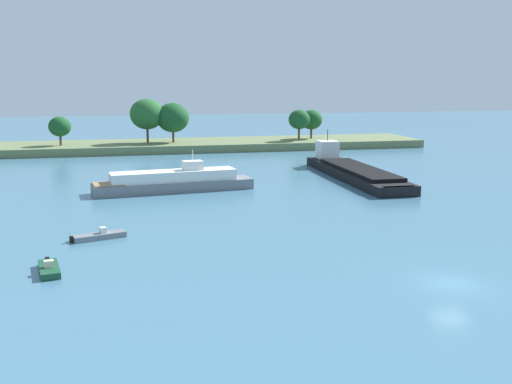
{
  "coord_description": "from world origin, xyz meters",
  "views": [
    {
      "loc": [
        -21.31,
        -34.39,
        13.56
      ],
      "look_at": [
        -6.94,
        29.23,
        1.2
      ],
      "focal_mm": 41.7,
      "sensor_mm": 36.0,
      "label": 1
    }
  ],
  "objects_px": {
    "white_riverboat": "(173,181)",
    "small_motorboat": "(49,269)",
    "fishing_skiff": "(99,236)",
    "cargo_barge": "(353,171)"
  },
  "relations": [
    {
      "from": "white_riverboat",
      "to": "fishing_skiff",
      "type": "bearing_deg",
      "value": -111.38
    },
    {
      "from": "white_riverboat",
      "to": "small_motorboat",
      "type": "relative_size",
      "value": 4.75
    },
    {
      "from": "fishing_skiff",
      "to": "cargo_barge",
      "type": "bearing_deg",
      "value": 37.45
    },
    {
      "from": "fishing_skiff",
      "to": "white_riverboat",
      "type": "height_order",
      "value": "white_riverboat"
    },
    {
      "from": "cargo_barge",
      "to": "white_riverboat",
      "type": "xyz_separation_m",
      "value": [
        -25.51,
        -4.78,
        0.22
      ]
    },
    {
      "from": "cargo_barge",
      "to": "small_motorboat",
      "type": "bearing_deg",
      "value": -136.98
    },
    {
      "from": "fishing_skiff",
      "to": "small_motorboat",
      "type": "height_order",
      "value": "fishing_skiff"
    },
    {
      "from": "white_riverboat",
      "to": "small_motorboat",
      "type": "xyz_separation_m",
      "value": [
        -11.44,
        -29.7,
        -0.94
      ]
    },
    {
      "from": "cargo_barge",
      "to": "white_riverboat",
      "type": "bearing_deg",
      "value": -169.38
    },
    {
      "from": "cargo_barge",
      "to": "white_riverboat",
      "type": "relative_size",
      "value": 1.42
    }
  ]
}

